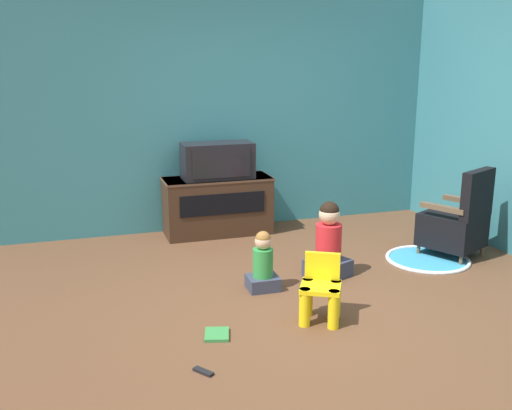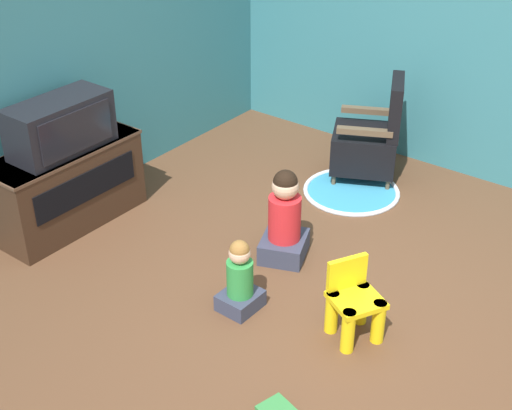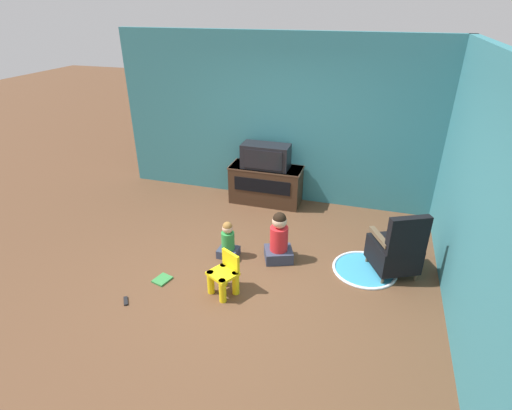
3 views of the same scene
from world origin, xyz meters
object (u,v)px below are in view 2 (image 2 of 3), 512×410
Objects in this scene: tv_cabinet at (67,185)px; television at (61,126)px; child_watching_center at (284,220)px; black_armchair at (370,140)px; child_watching_left at (240,280)px; yellow_kid_chair at (354,306)px.

television is (0.00, -0.03, 0.51)m from tv_cabinet.
television is at bearing 90.06° from child_watching_center.
tv_cabinet is at bearing 89.64° from child_watching_center.
tv_cabinet is 1.75m from child_watching_center.
child_watching_center reaches higher than tv_cabinet.
child_watching_center is (-1.47, -0.13, -0.04)m from black_armchair.
child_watching_left is at bearing 168.50° from child_watching_center.
television is 1.48× the size of child_watching_left.
yellow_kid_chair is 0.97m from child_watching_center.
tv_cabinet is 2.30× the size of child_watching_left.
yellow_kid_chair is at bearing -71.57° from child_watching_left.
television reaches higher than child_watching_left.
black_armchair is 1.78× the size of yellow_kid_chair.
yellow_kid_chair is at bearing -85.52° from tv_cabinet.
child_watching_left is 0.74× the size of child_watching_center.
black_armchair reaches higher than tv_cabinet.
child_watching_left is (-0.23, 0.73, 0.01)m from yellow_kid_chair.
tv_cabinet is 2.49m from yellow_kid_chair.
yellow_kid_chair is (-1.92, -0.99, -0.13)m from black_armchair.
black_armchair reaches higher than child_watching_left.
child_watching_center reaches higher than child_watching_left.
child_watching_center is at bearing 90.85° from yellow_kid_chair.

